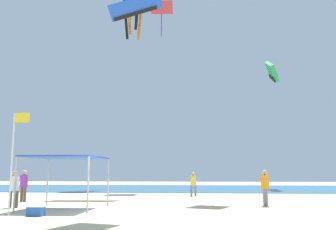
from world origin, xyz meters
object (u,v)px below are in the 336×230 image
Objects in this scene: cooler_box at (36,211)px; kite_diamond_red at (161,9)px; person_leftmost at (193,182)px; person_near_tent at (24,183)px; person_rightmost at (265,185)px; kite_parafoil_green at (272,71)px; kite_parafoil_blue at (136,7)px; person_far_shore at (14,186)px; canopy_tent at (67,159)px; banner_flag at (14,153)px.

kite_diamond_red is at bearing 84.61° from cooler_box.
person_leftmost is at bearing 67.23° from cooler_box.
person_near_tent is 1.01× the size of person_rightmost.
kite_parafoil_blue is (-12.58, -12.45, 2.17)m from kite_parafoil_green.
kite_parafoil_green reaches higher than person_leftmost.
person_far_shore is at bearing 61.77° from kite_parafoil_blue.
person_rightmost is at bearing 14.80° from canopy_tent.
banner_flag is (-9.76, -5.08, 1.26)m from person_rightmost.
person_far_shore is (-2.47, 0.36, -1.16)m from canopy_tent.
canopy_tent reaches higher than person_near_tent.
person_leftmost is 14.14m from banner_flag.
person_far_shore is 4.03m from cooler_box.
person_rightmost is 0.52× the size of kite_diamond_red.
person_rightmost reaches higher than person_far_shore.
person_leftmost is at bearing 63.71° from banner_flag.
person_near_tent is at bearing -75.59° from person_far_shore.
canopy_tent is 5.34m from person_near_tent.
person_leftmost is 0.98× the size of person_far_shore.
kite_diamond_red reaches higher than person_rightmost.
person_rightmost is 25.15m from kite_parafoil_green.
kite_parafoil_green is at bearing -160.09° from kite_diamond_red.
person_rightmost is at bearing -174.74° from person_far_shore.
kite_parafoil_green is at bearing -18.41° from person_rightmost.
person_far_shore is (-7.73, -9.50, 0.02)m from person_leftmost.
banner_flag is 0.87× the size of kite_parafoil_blue.
cooler_box is at bearing 113.45° from person_rightmost.
person_far_shore is (-11.25, -1.96, -0.03)m from person_rightmost.
canopy_tent is at bearing 167.05° from person_near_tent.
banner_flag is (2.65, -6.50, 1.25)m from person_near_tent.
kite_diamond_red is (3.03, 22.22, 15.37)m from banner_flag.
banner_flag reaches higher than person_rightmost.
person_leftmost is 0.27× the size of kite_parafoil_green.
cooler_box is at bearing -100.93° from person_leftmost.
person_near_tent reaches higher than person_rightmost.
canopy_tent is 0.88× the size of banner_flag.
kite_diamond_red reaches higher than person_leftmost.
banner_flag is 6.50× the size of cooler_box.
kite_parafoil_blue is (1.80, 14.61, 12.20)m from banner_flag.
cooler_box is at bearing 74.36° from kite_parafoil_blue.
person_leftmost is (8.89, 6.13, -0.05)m from person_near_tent.
kite_parafoil_green reaches higher than cooler_box.
person_near_tent is 0.28× the size of kite_parafoil_green.
person_far_shore is 2.83× the size of cooler_box.
person_near_tent is at bearing 66.93° from kite_diamond_red.
person_far_shore is 0.27× the size of kite_parafoil_green.
person_far_shore is at bearing 73.49° from kite_diamond_red.
banner_flag is at bearing 179.61° from cooler_box.
kite_diamond_red is at bearing -62.97° from kite_parafoil_green.
person_rightmost is 1.03× the size of person_far_shore.
person_rightmost is at bearing 29.96° from cooler_box.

